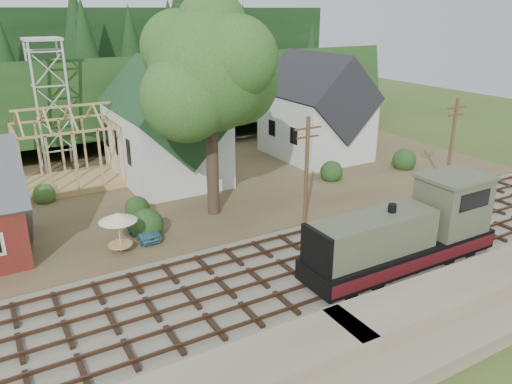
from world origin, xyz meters
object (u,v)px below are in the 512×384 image
car_blue (143,229)px  patio_set (118,219)px  locomotive (409,233)px  car_red (316,149)px

car_blue → patio_set: bearing=-148.1°
locomotive → car_blue: (-12.63, 11.55, -1.35)m
patio_set → locomotive: bearing=-34.9°
locomotive → car_red: bearing=66.4°
locomotive → patio_set: 17.79m
patio_set → car_red: bearing=26.2°
locomotive → car_red: (9.68, 22.13, -1.37)m
car_blue → locomotive: bearing=-45.4°
locomotive → patio_set: (-14.58, 10.19, 0.31)m
car_blue → patio_set: patio_set is taller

